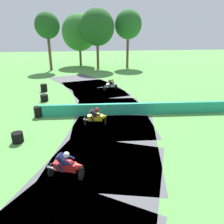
{
  "coord_description": "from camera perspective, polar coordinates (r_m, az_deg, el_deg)",
  "views": [
    {
      "loc": [
        -2.28,
        -15.55,
        6.06
      ],
      "look_at": [
        -0.27,
        -1.8,
        0.9
      ],
      "focal_mm": 34.67,
      "sensor_mm": 36.0,
      "label": 1
    }
  ],
  "objects": [
    {
      "name": "motorcycle_chase_yellow",
      "position": [
        14.7,
        -4.22,
        -1.3
      ],
      "size": [
        1.7,
        0.92,
        1.43
      ],
      "color": "black",
      "rests_on": "ground"
    },
    {
      "name": "tree_behind_barrier",
      "position": [
        42.53,
        -8.62,
        20.04
      ],
      "size": [
        6.29,
        6.29,
        9.29
      ],
      "color": "brown",
      "rests_on": "ground"
    },
    {
      "name": "tire_stack_extra_a",
      "position": [
        24.58,
        -17.52,
        6.11
      ],
      "size": [
        0.69,
        0.69,
        0.8
      ],
      "color": "black",
      "rests_on": "ground"
    },
    {
      "name": "safety_barrier",
      "position": [
        17.94,
        17.97,
        1.11
      ],
      "size": [
        22.16,
        1.93,
        0.9
      ],
      "primitive_type": "cube",
      "rotation": [
        0.0,
        0.0,
        -1.64
      ],
      "color": "#239375",
      "rests_on": "ground"
    },
    {
      "name": "tree_far_left",
      "position": [
        38.0,
        -3.93,
        21.38
      ],
      "size": [
        5.61,
        5.61,
        9.73
      ],
      "color": "brown",
      "rests_on": "ground"
    },
    {
      "name": "ground_plane",
      "position": [
        16.84,
        0.01,
        -0.72
      ],
      "size": [
        120.0,
        120.0,
        0.0
      ],
      "primitive_type": "plane",
      "color": "#569947"
    },
    {
      "name": "tire_stack_far",
      "position": [
        21.09,
        -17.41,
        3.56
      ],
      "size": [
        0.69,
        0.69,
        0.6
      ],
      "color": "black",
      "rests_on": "ground"
    },
    {
      "name": "tree_far_right",
      "position": [
        37.99,
        -16.73,
        20.91
      ],
      "size": [
        3.85,
        3.85,
        9.04
      ],
      "color": "brown",
      "rests_on": "ground"
    },
    {
      "name": "tire_stack_mid_b",
      "position": [
        17.24,
        -18.82,
        0.07
      ],
      "size": [
        0.65,
        0.65,
        0.8
      ],
      "color": "black",
      "rests_on": "ground"
    },
    {
      "name": "tire_stack_mid_a",
      "position": [
        13.79,
        -23.65,
        -6.16
      ],
      "size": [
        0.65,
        0.65,
        0.6
      ],
      "color": "black",
      "rests_on": "ground"
    },
    {
      "name": "motorcycle_trailing_white",
      "position": [
        23.92,
        -0.2,
        7.23
      ],
      "size": [
        1.74,
        1.17,
        1.42
      ],
      "color": "black",
      "rests_on": "ground"
    },
    {
      "name": "track_asphalt",
      "position": [
        16.81,
        -5.23,
        -0.84
      ],
      "size": [
        12.09,
        35.41,
        0.01
      ],
      "color": "#515156",
      "rests_on": "ground"
    },
    {
      "name": "tree_distant",
      "position": [
        40.16,
        4.29,
        21.97
      ],
      "size": [
        4.62,
        4.62,
        9.69
      ],
      "color": "brown",
      "rests_on": "ground"
    },
    {
      "name": "motorcycle_lead_red",
      "position": [
        9.79,
        -11.85,
        -13.62
      ],
      "size": [
        1.68,
        1.14,
        1.42
      ],
      "color": "black",
      "rests_on": "ground"
    }
  ]
}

